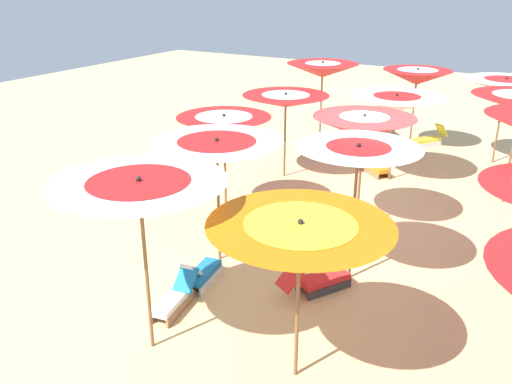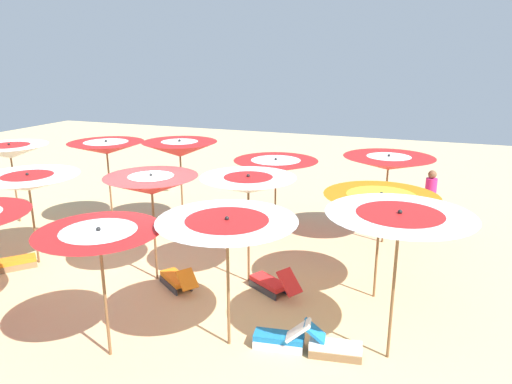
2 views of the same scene
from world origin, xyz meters
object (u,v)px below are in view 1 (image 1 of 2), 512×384
(beach_umbrella_2, at_px, (224,125))
(lounger_2, at_px, (200,274))
(beach_umbrella_0, at_px, (323,70))
(lounger_3, at_px, (175,296))
(beach_umbrella_4, at_px, (140,193))
(lounger_0, at_px, (317,279))
(beach_umbrella_1, at_px, (286,101))
(beach_umbrella_8, at_px, (358,157))
(lounger_1, at_px, (427,139))
(lounger_5, at_px, (372,164))
(beach_umbrella_5, at_px, (417,77))
(beach_umbrella_6, at_px, (396,103))
(lounger_4, at_px, (334,228))
(beach_umbrella_10, at_px, (505,86))
(beach_umbrella_3, at_px, (217,150))
(beach_umbrella_9, at_px, (300,237))
(beach_umbrella_7, at_px, (364,127))

(beach_umbrella_2, bearing_deg, lounger_2, 114.33)
(beach_umbrella_0, distance_m, lounger_3, 9.23)
(beach_umbrella_4, distance_m, lounger_0, 3.49)
(lounger_0, bearing_deg, lounger_3, 162.48)
(lounger_0, bearing_deg, beach_umbrella_1, 63.17)
(beach_umbrella_4, bearing_deg, beach_umbrella_8, -119.06)
(lounger_1, bearing_deg, lounger_5, 21.97)
(beach_umbrella_5, xyz_separation_m, lounger_5, (0.35, 2.36, -1.91))
(beach_umbrella_1, bearing_deg, lounger_3, 101.42)
(lounger_1, bearing_deg, beach_umbrella_6, 32.79)
(beach_umbrella_8, distance_m, lounger_4, 2.47)
(lounger_2, bearing_deg, beach_umbrella_6, -19.11)
(lounger_2, distance_m, lounger_5, 6.81)
(beach_umbrella_2, xyz_separation_m, beach_umbrella_4, (-1.51, 4.23, 0.32))
(beach_umbrella_5, relative_size, lounger_1, 1.96)
(beach_umbrella_6, height_order, beach_umbrella_10, beach_umbrella_10)
(beach_umbrella_3, distance_m, lounger_2, 2.07)
(beach_umbrella_4, distance_m, beach_umbrella_10, 11.19)
(beach_umbrella_10, bearing_deg, beach_umbrella_1, 40.39)
(beach_umbrella_2, xyz_separation_m, beach_umbrella_8, (-3.22, 1.16, 0.18))
(beach_umbrella_0, xyz_separation_m, beach_umbrella_6, (-2.65, 1.72, -0.32))
(beach_umbrella_2, relative_size, beach_umbrella_4, 0.88)
(beach_umbrella_8, bearing_deg, lounger_1, -85.12)
(lounger_4, bearing_deg, beach_umbrella_0, 61.19)
(lounger_5, bearing_deg, lounger_3, -54.13)
(beach_umbrella_0, relative_size, beach_umbrella_4, 1.00)
(beach_umbrella_4, relative_size, lounger_4, 2.17)
(beach_umbrella_3, height_order, beach_umbrella_10, beach_umbrella_10)
(beach_umbrella_3, distance_m, beach_umbrella_8, 2.33)
(lounger_0, bearing_deg, lounger_1, 33.07)
(beach_umbrella_0, height_order, lounger_3, beach_umbrella_0)
(beach_umbrella_3, relative_size, beach_umbrella_8, 0.95)
(beach_umbrella_0, xyz_separation_m, beach_umbrella_4, (-1.77, 9.78, 0.03))
(beach_umbrella_8, xyz_separation_m, lounger_4, (0.81, -1.28, -1.95))
(beach_umbrella_4, xyz_separation_m, beach_umbrella_10, (-2.94, -10.79, -0.21))
(beach_umbrella_8, relative_size, lounger_3, 1.89)
(beach_umbrella_4, relative_size, beach_umbrella_5, 1.05)
(beach_umbrella_1, relative_size, beach_umbrella_10, 0.92)
(beach_umbrella_10, height_order, lounger_5, beach_umbrella_10)
(beach_umbrella_8, bearing_deg, beach_umbrella_9, 95.69)
(beach_umbrella_3, distance_m, beach_umbrella_7, 2.99)
(beach_umbrella_3, xyz_separation_m, lounger_2, (-0.22, 0.91, -1.85))
(beach_umbrella_1, distance_m, beach_umbrella_4, 7.17)
(beach_umbrella_5, height_order, lounger_3, beach_umbrella_5)
(beach_umbrella_2, height_order, beach_umbrella_5, beach_umbrella_5)
(beach_umbrella_5, relative_size, beach_umbrella_9, 1.08)
(beach_umbrella_2, bearing_deg, lounger_0, 148.30)
(beach_umbrella_5, distance_m, beach_umbrella_9, 10.39)
(lounger_5, bearing_deg, beach_umbrella_9, -37.74)
(beach_umbrella_9, xyz_separation_m, lounger_3, (2.26, -0.44, -1.77))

